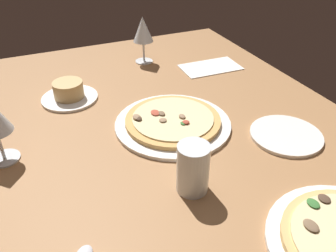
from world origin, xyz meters
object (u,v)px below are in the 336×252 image
object	(u,v)px
pizza_main	(173,122)
wine_glass_near	(143,31)
water_glass	(191,171)
side_plate	(286,135)
paper_menu	(210,67)
ramekin_on_saucer	(69,93)

from	to	relation	value
pizza_main	wine_glass_near	size ratio (longest dim) A/B	1.86
water_glass	side_plate	world-z (taller)	water_glass
side_plate	paper_menu	xyz separation A→B (cm)	(45.05, -3.45, -0.30)
ramekin_on_saucer	water_glass	distance (cm)	51.66
pizza_main	paper_menu	xyz separation A→B (cm)	(28.69, -27.80, -1.00)
side_plate	pizza_main	bearing A→B (deg)	56.10
paper_menu	pizza_main	bearing A→B (deg)	137.52
pizza_main	wine_glass_near	distance (cm)	45.04
pizza_main	wine_glass_near	bearing A→B (deg)	-10.42
wine_glass_near	water_glass	distance (cm)	68.49
ramekin_on_saucer	wine_glass_near	world-z (taller)	wine_glass_near
ramekin_on_saucer	side_plate	size ratio (longest dim) A/B	0.92
ramekin_on_saucer	side_plate	xyz separation A→B (cm)	(-41.94, -46.85, -1.76)
pizza_main	ramekin_on_saucer	xyz separation A→B (cm)	(25.58, 22.51, 1.06)
pizza_main	side_plate	bearing A→B (deg)	-123.90
water_glass	ramekin_on_saucer	bearing A→B (deg)	17.87
pizza_main	side_plate	xyz separation A→B (cm)	(-16.36, -24.35, -0.70)
water_glass	paper_menu	xyz separation A→B (cm)	(52.21, -34.48, -4.82)
wine_glass_near	paper_menu	world-z (taller)	wine_glass_near
water_glass	pizza_main	bearing A→B (deg)	-15.86
wine_glass_near	paper_menu	distance (cm)	27.12
pizza_main	ramekin_on_saucer	distance (cm)	34.09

